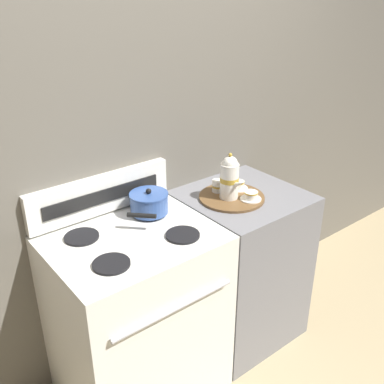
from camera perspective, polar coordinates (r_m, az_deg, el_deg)
ground_plane at (r=2.81m, az=-0.50°, el=-20.02°), size 6.00×6.00×0.00m
wall_back at (r=2.41m, az=-5.44°, el=3.39°), size 6.00×0.05×2.20m
stove at (r=2.36m, az=-6.91°, el=-15.39°), size 0.77×0.64×0.94m
control_panel at (r=2.25m, az=-11.48°, el=-0.32°), size 0.76×0.05×0.20m
side_counter at (r=2.71m, az=6.09°, el=-9.26°), size 0.63×0.61×0.93m
saucepan at (r=2.24m, az=-5.49°, el=-1.37°), size 0.27×0.27×0.13m
serving_tray at (r=2.42m, az=5.06°, el=-0.66°), size 0.35×0.35×0.01m
teapot at (r=2.35m, az=4.80°, el=1.89°), size 0.10×0.16×0.25m
teacup_left at (r=2.38m, az=7.49°, el=-0.46°), size 0.11×0.11×0.05m
teacup_right at (r=2.50m, az=5.83°, el=0.90°), size 0.11×0.11×0.05m
creamer_jug at (r=2.46m, az=3.30°, el=0.79°), size 0.07×0.07×0.06m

